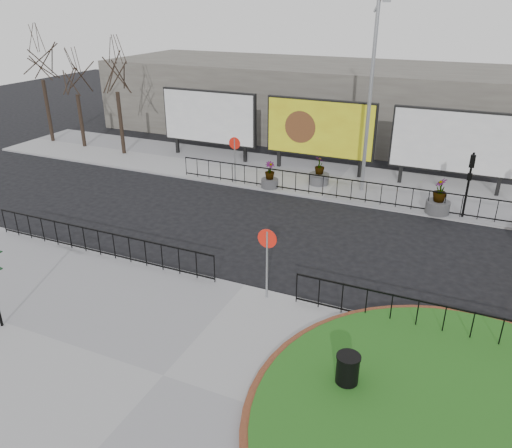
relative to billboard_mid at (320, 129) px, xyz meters
The scene contains 23 objects.
ground 13.31m from the billboard_mid, 83.40° to the right, with size 90.00×90.00×0.00m, color black.
pavement_near 18.21m from the billboard_mid, 85.23° to the right, with size 30.00×10.00×0.12m, color gray.
pavement_far 3.10m from the billboard_mid, 32.94° to the right, with size 44.00×6.00×0.12m, color gray.
brick_edge 19.36m from the billboard_mid, 62.06° to the right, with size 10.40×10.40×0.18m, color brown.
grass_lawn 19.36m from the billboard_mid, 62.06° to the right, with size 10.00×10.00×0.22m, color #244A13.
railing_near_left 14.15m from the billboard_mid, 108.73° to the right, with size 10.00×0.10×1.10m, color black, non-canonical shape.
railing_near_right 15.62m from the billboard_mid, 58.92° to the right, with size 9.00×0.10×1.10m, color black, non-canonical shape.
railing_far 4.84m from the billboard_mid, 55.75° to the right, with size 18.00×0.10×1.10m, color black, non-canonical shape.
speed_sign_far 5.04m from the billboard_mid, 134.46° to the right, with size 0.64×0.07×2.47m.
speed_sign_near 13.62m from the billboard_mid, 79.41° to the right, with size 0.64×0.07×2.47m.
billboard_left 7.00m from the billboard_mid, behind, with size 6.20×0.31×4.10m.
billboard_mid is the anchor object (origin of this frame).
billboard_right 7.00m from the billboard_mid, ahead, with size 6.20×0.31×4.10m.
lamp_post 4.23m from the billboard_mid, 33.25° to the right, with size 0.74×0.18×9.23m.
signal_pole_a 8.80m from the billboard_mid, 24.42° to the right, with size 0.22×0.26×3.00m.
tree_left 12.63m from the billboard_mid, behind, with size 2.00×2.00×7.00m, color #2D2119, non-canonical shape.
tree_mid 16.05m from the billboard_mid, behind, with size 2.00×2.00×6.20m, color #2D2119, non-canonical shape.
tree_far 19.07m from the billboard_mid, behind, with size 2.00×2.00×7.50m, color #2D2119, non-canonical shape.
building_backdrop 9.15m from the billboard_mid, 80.57° to the left, with size 40.00×10.00×5.00m, color #66625A.
litter_bin 17.64m from the billboard_mid, 69.99° to the right, with size 0.61×0.61×1.02m.
planter_a 4.34m from the billboard_mid, 112.62° to the right, with size 0.89×0.89×1.39m.
planter_b 2.89m from the billboard_mid, 70.69° to the right, with size 1.07×1.07×1.48m.
planter_c 7.98m from the billboard_mid, 27.40° to the right, with size 1.09×1.09×1.66m.
Camera 1 is at (6.43, -13.39, 9.12)m, focal length 35.00 mm.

